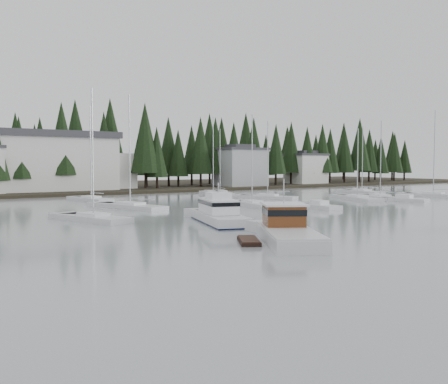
% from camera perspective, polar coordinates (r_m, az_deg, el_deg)
% --- Properties ---
extents(far_shore_land, '(240.00, 54.00, 1.00)m').
position_cam_1_polar(far_shore_land, '(113.26, -18.98, 0.32)').
color(far_shore_land, black).
rests_on(far_shore_land, ground).
extents(conifer_treeline, '(200.00, 22.00, 20.00)m').
position_cam_1_polar(conifer_treeline, '(102.71, -17.34, 0.07)').
color(conifer_treeline, black).
rests_on(conifer_treeline, ground).
extents(house_east_a, '(10.60, 8.48, 9.25)m').
position_cam_1_polar(house_east_a, '(111.67, 1.86, 2.97)').
color(house_east_a, '#999EA0').
rests_on(house_east_a, ground).
extents(house_east_b, '(9.54, 7.42, 8.25)m').
position_cam_1_polar(house_east_b, '(127.37, 9.34, 2.74)').
color(house_east_b, silver).
rests_on(house_east_b, ground).
extents(harbor_inn, '(29.50, 11.50, 10.90)m').
position_cam_1_polar(harbor_inn, '(98.21, -18.42, 3.28)').
color(harbor_inn, silver).
rests_on(harbor_inn, ground).
extents(lobster_boat_brown, '(7.97, 10.25, 4.92)m').
position_cam_1_polar(lobster_boat_brown, '(35.18, 7.08, -4.72)').
color(lobster_boat_brown, silver).
rests_on(lobster_boat_brown, ground).
extents(cabin_cruiser_center, '(6.01, 10.43, 4.28)m').
position_cam_1_polar(cabin_cruiser_center, '(45.80, -0.54, -2.74)').
color(cabin_cruiser_center, silver).
rests_on(cabin_cruiser_center, ground).
extents(sailboat_0, '(5.54, 11.12, 14.27)m').
position_cam_1_polar(sailboat_0, '(61.76, -10.67, -1.78)').
color(sailboat_0, silver).
rests_on(sailboat_0, ground).
extents(sailboat_1, '(5.01, 8.98, 13.11)m').
position_cam_1_polar(sailboat_1, '(49.07, -14.69, -3.12)').
color(sailboat_1, silver).
rests_on(sailboat_1, ground).
extents(sailboat_3, '(6.36, 9.31, 12.48)m').
position_cam_1_polar(sailboat_3, '(77.34, 4.99, -0.74)').
color(sailboat_3, silver).
rests_on(sailboat_3, ground).
extents(sailboat_5, '(4.89, 9.52, 14.78)m').
position_cam_1_polar(sailboat_5, '(89.51, 22.79, -0.43)').
color(sailboat_5, silver).
rests_on(sailboat_5, ground).
extents(sailboat_6, '(3.67, 9.27, 14.27)m').
position_cam_1_polar(sailboat_6, '(75.15, -14.93, -0.93)').
color(sailboat_6, silver).
rests_on(sailboat_6, ground).
extents(sailboat_7, '(3.45, 8.78, 12.25)m').
position_cam_1_polar(sailboat_7, '(63.98, 3.22, -1.56)').
color(sailboat_7, silver).
rests_on(sailboat_7, ground).
extents(sailboat_8, '(6.71, 10.31, 12.55)m').
position_cam_1_polar(sailboat_8, '(80.22, 17.40, -0.74)').
color(sailboat_8, silver).
rests_on(sailboat_8, ground).
extents(sailboat_9, '(6.67, 10.89, 12.12)m').
position_cam_1_polar(sailboat_9, '(88.16, -0.46, -0.25)').
color(sailboat_9, silver).
rests_on(sailboat_9, ground).
extents(sailboat_11, '(4.23, 9.90, 12.88)m').
position_cam_1_polar(sailboat_11, '(95.41, 15.49, -0.09)').
color(sailboat_11, silver).
rests_on(sailboat_11, ground).
extents(sailboat_12, '(5.91, 8.52, 14.16)m').
position_cam_1_polar(sailboat_12, '(87.03, -1.24, -0.27)').
color(sailboat_12, silver).
rests_on(sailboat_12, ground).
extents(sailboat_13, '(6.11, 10.86, 11.22)m').
position_cam_1_polar(sailboat_13, '(77.44, 14.98, -0.84)').
color(sailboat_13, silver).
rests_on(sailboat_13, ground).
extents(runabout_1, '(2.54, 5.80, 1.42)m').
position_cam_1_polar(runabout_1, '(61.46, 10.86, -1.75)').
color(runabout_1, silver).
rests_on(runabout_1, ground).
extents(runabout_2, '(3.59, 6.87, 1.42)m').
position_cam_1_polar(runabout_2, '(76.36, 19.91, -0.92)').
color(runabout_2, silver).
rests_on(runabout_2, ground).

